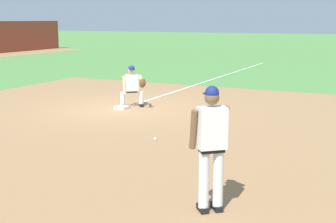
{
  "coord_description": "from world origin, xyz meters",
  "views": [
    {
      "loc": [
        -12.3,
        -7.57,
        2.77
      ],
      "look_at": [
        -4.37,
        -3.73,
        1.02
      ],
      "focal_mm": 50.0,
      "sensor_mm": 36.0,
      "label": 1
    }
  ],
  "objects_px": {
    "baseball": "(155,139)",
    "first_base_bag": "(122,108)",
    "first_baseman": "(133,85)",
    "pitcher": "(212,141)"
  },
  "relations": [
    {
      "from": "baseball",
      "to": "pitcher",
      "type": "height_order",
      "value": "pitcher"
    },
    {
      "from": "first_base_bag",
      "to": "first_baseman",
      "type": "bearing_deg",
      "value": -20.0
    },
    {
      "from": "pitcher",
      "to": "baseball",
      "type": "bearing_deg",
      "value": 38.77
    },
    {
      "from": "baseball",
      "to": "pitcher",
      "type": "distance_m",
      "value": 4.28
    },
    {
      "from": "baseball",
      "to": "pitcher",
      "type": "relative_size",
      "value": 0.04
    },
    {
      "from": "baseball",
      "to": "first_base_bag",
      "type": "bearing_deg",
      "value": 42.46
    },
    {
      "from": "first_base_bag",
      "to": "pitcher",
      "type": "relative_size",
      "value": 0.2
    },
    {
      "from": "first_base_bag",
      "to": "baseball",
      "type": "relative_size",
      "value": 5.14
    },
    {
      "from": "first_baseman",
      "to": "baseball",
      "type": "bearing_deg",
      "value": -142.99
    },
    {
      "from": "baseball",
      "to": "first_baseman",
      "type": "relative_size",
      "value": 0.06
    }
  ]
}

